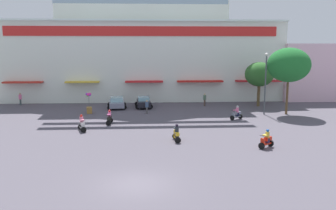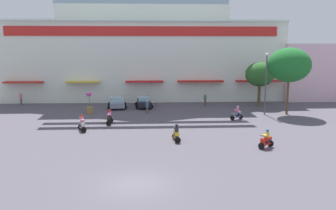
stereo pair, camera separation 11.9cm
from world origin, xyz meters
name	(u,v)px [view 1 (the left image)]	position (x,y,z in m)	size (l,w,h in m)	color
ground_plane	(141,131)	(0.00, 13.00, 0.00)	(128.00, 128.00, 0.00)	#544E58
colonial_building	(143,34)	(0.00, 36.03, 9.81)	(40.63, 16.55, 22.97)	white
flank_building_right	(314,70)	(27.01, 35.05, 4.13)	(13.73, 11.88, 8.27)	silver
plaza_tree_1	(289,65)	(16.95, 20.51, 5.77)	(4.92, 4.81, 7.77)	brown
plaza_tree_3	(259,74)	(15.36, 26.19, 4.23)	(3.81, 3.66, 5.86)	brown
parked_car_0	(117,103)	(-3.34, 25.70, 0.74)	(2.68, 4.07, 1.47)	gray
parked_car_1	(144,102)	(0.10, 25.97, 0.72)	(2.41, 3.92, 1.41)	black
scooter_rider_0	(82,124)	(-5.56, 13.37, 0.66)	(1.03, 1.53, 1.59)	black
scooter_rider_1	(109,118)	(-3.27, 16.24, 0.62)	(0.61, 1.47, 1.49)	black
scooter_rider_2	(237,114)	(10.35, 17.82, 0.63)	(1.50, 1.24, 1.54)	black
scooter_rider_4	(177,134)	(3.08, 9.27, 0.63)	(0.65, 1.52, 1.53)	black
scooter_rider_5	(266,140)	(10.02, 6.94, 0.63)	(1.41, 1.25, 1.50)	black
pedestrian_0	(20,98)	(-16.54, 28.65, 0.96)	(0.53, 0.53, 1.70)	#424D4E
pedestrian_1	(205,99)	(8.23, 26.64, 0.97)	(0.47, 0.47, 1.71)	brown
pedestrian_2	(147,106)	(0.55, 21.80, 0.92)	(0.52, 0.52, 1.63)	#4E4B4D
streetlamp_near	(266,79)	(14.31, 20.52, 4.15)	(0.40, 0.40, 7.15)	#474C51
balloon_vendor_cart	(89,104)	(-6.33, 22.40, 1.07)	(0.78, 1.01, 2.49)	olive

